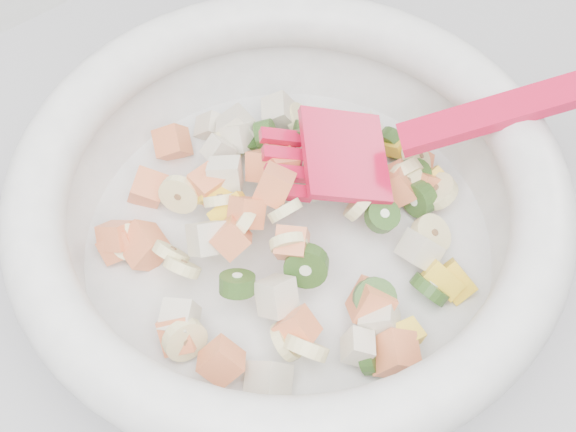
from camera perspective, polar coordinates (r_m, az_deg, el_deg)
counter at (r=1.02m, az=4.53°, el=-10.23°), size 2.00×0.60×0.90m
mixing_bowl at (r=0.51m, az=0.10°, el=0.52°), size 0.45×0.35×0.14m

